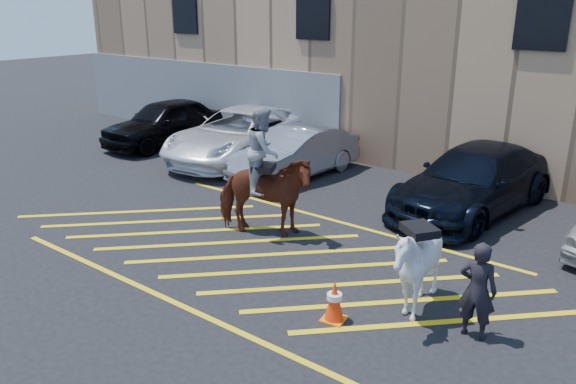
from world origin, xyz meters
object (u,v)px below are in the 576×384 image
Objects in this scene: car_blue_suv at (474,180)px; traffic_cone at (334,300)px; car_silver_sedan at (296,153)px; handler at (478,290)px; saddled_white at (417,266)px; car_white_pickup at (241,134)px; mounted_bay at (264,185)px; car_black_suv at (166,122)px.

traffic_cone is (0.08, -6.49, -0.44)m from car_blue_suv.
handler reaches higher than car_silver_sedan.
car_silver_sedan is 8.07m from saddled_white.
car_blue_suv is (7.94, -0.09, -0.04)m from car_white_pickup.
car_white_pickup reaches higher than handler.
handler is 5.37m from mounted_bay.
mounted_bay is 3.94m from traffic_cone.
car_black_suv is at bearing 156.74° from saddled_white.
car_white_pickup is 8.30× the size of traffic_cone.
car_silver_sedan is 6.10× the size of traffic_cone.
saddled_white reaches higher than car_black_suv.
mounted_bay is (-5.24, 1.12, 0.38)m from handler.
saddled_white is at bearing -39.04° from car_white_pickup.
mounted_bay is at bearing -117.87° from car_blue_suv.
car_silver_sedan is (6.23, -0.33, -0.10)m from car_black_suv.
saddled_white is 1.49m from traffic_cone.
handler is 1.06m from saddled_white.
mounted_bay reaches higher than car_black_suv.
car_silver_sedan is at bearing -2.26° from car_black_suv.
traffic_cone is (8.02, -6.58, -0.48)m from car_white_pickup.
traffic_cone is (-0.93, -1.05, -0.49)m from saddled_white.
handler is (13.58, -5.46, -0.03)m from car_black_suv.
mounted_bay is 4.02× the size of traffic_cone.
car_black_suv is at bearing 152.51° from mounted_bay.
car_black_suv is 14.63m from handler.
car_black_suv is at bearing -178.19° from car_silver_sedan.
saddled_white is (4.18, -1.04, -0.33)m from mounted_bay.
handler is at bearing -30.01° from car_silver_sedan.
car_black_suv is 1.67× the size of mounted_bay.
car_blue_suv is 5.90m from handler.
saddled_white is (8.95, -5.54, 0.02)m from car_white_pickup.
mounted_bay is (2.11, -4.01, 0.45)m from car_silver_sedan.
saddled_white is at bearing -13.99° from mounted_bay.
traffic_cone is at bearing -131.76° from saddled_white.
car_white_pickup is 1.10× the size of car_blue_suv.
car_white_pickup is at bearing 136.72° from mounted_bay.
car_white_pickup is 1.36× the size of car_silver_sedan.
saddled_white is (12.52, -5.38, 0.02)m from car_black_suv.
car_silver_sedan is 8.12m from traffic_cone.
traffic_cone is (-1.99, -0.97, -0.44)m from handler.
saddled_white is at bearing 48.24° from traffic_cone.
saddled_white is at bearing -22.46° from car_black_suv.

